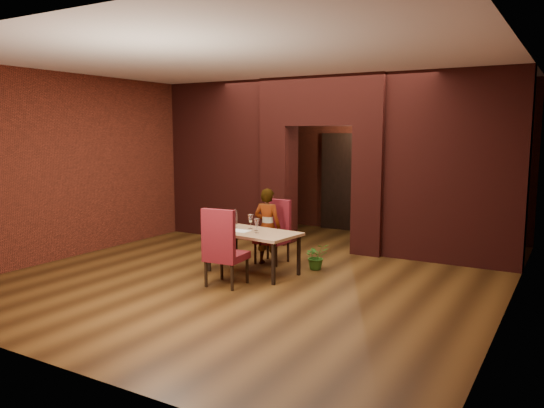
{
  "coord_description": "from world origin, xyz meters",
  "views": [
    {
      "loc": [
        4.19,
        -7.06,
        2.2
      ],
      "look_at": [
        0.06,
        0.0,
        1.08
      ],
      "focal_mm": 35.0,
      "sensor_mm": 36.0,
      "label": 1
    }
  ],
  "objects_px": {
    "chair_near": "(226,246)",
    "potted_plant": "(316,256)",
    "chair_far": "(272,232)",
    "wine_glass_b": "(256,225)",
    "dining_table": "(253,252)",
    "wine_glass_a": "(251,222)",
    "wine_bucket": "(221,223)",
    "wine_glass_c": "(257,226)",
    "person_seated": "(267,226)",
    "water_bottle": "(235,218)"
  },
  "relations": [
    {
      "from": "chair_far",
      "to": "water_bottle",
      "type": "relative_size",
      "value": 3.47
    },
    {
      "from": "water_bottle",
      "to": "potted_plant",
      "type": "xyz_separation_m",
      "value": [
        1.16,
        0.59,
        -0.6
      ]
    },
    {
      "from": "person_seated",
      "to": "water_bottle",
      "type": "distance_m",
      "value": 0.6
    },
    {
      "from": "water_bottle",
      "to": "potted_plant",
      "type": "relative_size",
      "value": 0.72
    },
    {
      "from": "wine_glass_c",
      "to": "water_bottle",
      "type": "distance_m",
      "value": 0.57
    },
    {
      "from": "chair_far",
      "to": "wine_bucket",
      "type": "relative_size",
      "value": 5.2
    },
    {
      "from": "chair_near",
      "to": "potted_plant",
      "type": "xyz_separation_m",
      "value": [
        0.73,
        1.45,
        -0.36
      ]
    },
    {
      "from": "chair_near",
      "to": "wine_bucket",
      "type": "bearing_deg",
      "value": -53.58
    },
    {
      "from": "wine_glass_b",
      "to": "water_bottle",
      "type": "relative_size",
      "value": 0.59
    },
    {
      "from": "wine_glass_a",
      "to": "dining_table",
      "type": "bearing_deg",
      "value": -47.41
    },
    {
      "from": "wine_glass_b",
      "to": "wine_glass_c",
      "type": "distance_m",
      "value": 0.19
    },
    {
      "from": "chair_near",
      "to": "wine_glass_c",
      "type": "bearing_deg",
      "value": -103.3
    },
    {
      "from": "dining_table",
      "to": "potted_plant",
      "type": "height_order",
      "value": "dining_table"
    },
    {
      "from": "wine_glass_a",
      "to": "water_bottle",
      "type": "bearing_deg",
      "value": -170.19
    },
    {
      "from": "wine_glass_a",
      "to": "wine_glass_b",
      "type": "bearing_deg",
      "value": -30.28
    },
    {
      "from": "wine_glass_b",
      "to": "wine_bucket",
      "type": "xyz_separation_m",
      "value": [
        -0.56,
        -0.15,
        0.01
      ]
    },
    {
      "from": "dining_table",
      "to": "chair_far",
      "type": "relative_size",
      "value": 1.34
    },
    {
      "from": "person_seated",
      "to": "wine_glass_c",
      "type": "relative_size",
      "value": 5.75
    },
    {
      "from": "chair_near",
      "to": "wine_glass_b",
      "type": "xyz_separation_m",
      "value": [
        -0.0,
        0.8,
        0.19
      ]
    },
    {
      "from": "wine_glass_b",
      "to": "potted_plant",
      "type": "relative_size",
      "value": 0.43
    },
    {
      "from": "chair_near",
      "to": "water_bottle",
      "type": "distance_m",
      "value": 0.99
    },
    {
      "from": "dining_table",
      "to": "potted_plant",
      "type": "distance_m",
      "value": 1.04
    },
    {
      "from": "chair_far",
      "to": "wine_glass_b",
      "type": "height_order",
      "value": "chair_far"
    },
    {
      "from": "person_seated",
      "to": "dining_table",
      "type": "bearing_deg",
      "value": 94.47
    },
    {
      "from": "dining_table",
      "to": "wine_bucket",
      "type": "relative_size",
      "value": 6.95
    },
    {
      "from": "wine_glass_b",
      "to": "wine_bucket",
      "type": "distance_m",
      "value": 0.58
    },
    {
      "from": "wine_glass_a",
      "to": "potted_plant",
      "type": "bearing_deg",
      "value": 31.43
    },
    {
      "from": "dining_table",
      "to": "chair_near",
      "type": "distance_m",
      "value": 0.78
    },
    {
      "from": "dining_table",
      "to": "chair_far",
      "type": "bearing_deg",
      "value": 102.62
    },
    {
      "from": "wine_glass_c",
      "to": "water_bottle",
      "type": "bearing_deg",
      "value": 159.26
    },
    {
      "from": "person_seated",
      "to": "wine_glass_b",
      "type": "height_order",
      "value": "person_seated"
    },
    {
      "from": "wine_glass_b",
      "to": "potted_plant",
      "type": "height_order",
      "value": "wine_glass_b"
    },
    {
      "from": "wine_glass_b",
      "to": "wine_glass_c",
      "type": "relative_size",
      "value": 0.81
    },
    {
      "from": "wine_bucket",
      "to": "potted_plant",
      "type": "xyz_separation_m",
      "value": [
        1.29,
        0.8,
        -0.55
      ]
    },
    {
      "from": "dining_table",
      "to": "chair_near",
      "type": "xyz_separation_m",
      "value": [
        0.02,
        -0.74,
        0.23
      ]
    },
    {
      "from": "water_bottle",
      "to": "chair_near",
      "type": "bearing_deg",
      "value": -63.37
    },
    {
      "from": "wine_glass_a",
      "to": "wine_bucket",
      "type": "distance_m",
      "value": 0.46
    },
    {
      "from": "dining_table",
      "to": "wine_glass_a",
      "type": "bearing_deg",
      "value": 138.95
    },
    {
      "from": "wine_glass_b",
      "to": "dining_table",
      "type": "bearing_deg",
      "value": -104.64
    },
    {
      "from": "dining_table",
      "to": "wine_glass_c",
      "type": "distance_m",
      "value": 0.47
    },
    {
      "from": "person_seated",
      "to": "water_bottle",
      "type": "height_order",
      "value": "person_seated"
    },
    {
      "from": "dining_table",
      "to": "chair_near",
      "type": "relative_size",
      "value": 1.25
    },
    {
      "from": "dining_table",
      "to": "chair_far",
      "type": "height_order",
      "value": "chair_far"
    },
    {
      "from": "dining_table",
      "to": "person_seated",
      "type": "relative_size",
      "value": 1.11
    },
    {
      "from": "chair_far",
      "to": "water_bottle",
      "type": "height_order",
      "value": "chair_far"
    },
    {
      "from": "chair_near",
      "to": "person_seated",
      "type": "distance_m",
      "value": 1.35
    },
    {
      "from": "water_bottle",
      "to": "chair_far",
      "type": "bearing_deg",
      "value": 60.91
    },
    {
      "from": "wine_glass_b",
      "to": "chair_far",
      "type": "bearing_deg",
      "value": 98.34
    },
    {
      "from": "dining_table",
      "to": "person_seated",
      "type": "xyz_separation_m",
      "value": [
        -0.1,
        0.6,
        0.31
      ]
    },
    {
      "from": "person_seated",
      "to": "chair_far",
      "type": "bearing_deg",
      "value": -105.66
    }
  ]
}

